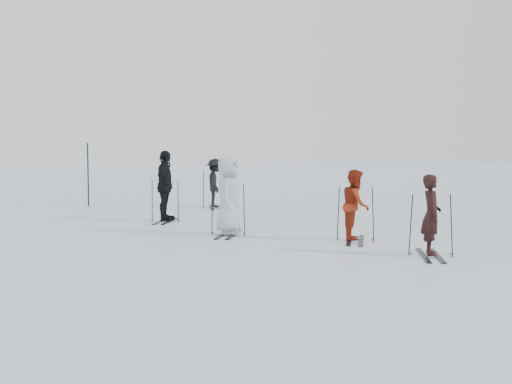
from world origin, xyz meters
TOP-DOWN VIEW (x-y plane):
  - ground at (0.00, 0.00)m, footprint 120.00×120.00m
  - skier_near_dark at (2.55, -3.37)m, footprint 0.55×0.67m
  - skier_red at (1.85, -1.13)m, footprint 0.86×0.95m
  - skier_grey at (-0.81, 0.46)m, footprint 0.89×1.08m
  - skier_uphill_left at (-2.09, 3.60)m, footprint 0.85×1.27m
  - skier_uphill_far at (-0.06, 7.36)m, footprint 0.72×1.15m
  - skis_near_dark at (2.55, -3.37)m, footprint 1.95×1.45m
  - skis_red at (1.85, -1.13)m, footprint 1.97×1.52m
  - skis_grey at (-0.81, 0.46)m, footprint 1.98×1.50m
  - skis_uphill_left at (-2.09, 3.60)m, footprint 1.91×1.41m
  - skis_uphill_far at (-0.06, 7.36)m, footprint 1.91×1.12m
  - piste_marker at (-4.43, 8.90)m, footprint 0.07×0.07m

SIDE VIEW (x-z plane):
  - ground at x=0.00m, z-range 0.00..0.00m
  - skis_uphill_left at x=-2.09m, z-range 0.00..1.24m
  - skis_near_dark at x=2.55m, z-range 0.00..1.27m
  - skis_red at x=1.85m, z-range 0.00..1.27m
  - skis_grey at x=-0.81m, z-range 0.00..1.29m
  - skis_uphill_far at x=-0.06m, z-range 0.00..1.34m
  - skier_near_dark at x=2.55m, z-range 0.00..1.58m
  - skier_red at x=1.85m, z-range 0.00..1.60m
  - skier_uphill_far at x=-0.06m, z-range 0.00..1.70m
  - skier_grey at x=-0.81m, z-range 0.00..1.89m
  - skier_uphill_left at x=-2.09m, z-range 0.00..2.01m
  - piste_marker at x=-4.43m, z-range 0.00..2.27m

